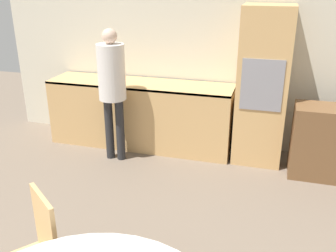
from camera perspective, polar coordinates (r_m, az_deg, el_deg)
name	(u,v)px	position (r m, az deg, el deg)	size (l,w,h in m)	color
wall_back	(214,51)	(5.03, 7.05, 11.25)	(6.04, 0.05, 2.60)	beige
kitchen_counter	(141,113)	(5.15, -4.17, 1.96)	(2.50, 0.60, 0.90)	tan
oven_unit	(262,87)	(4.72, 14.19, 5.82)	(0.59, 0.59, 1.92)	tan
person_standing	(112,81)	(4.60, -8.53, 6.75)	(0.33, 0.33, 1.66)	#262628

